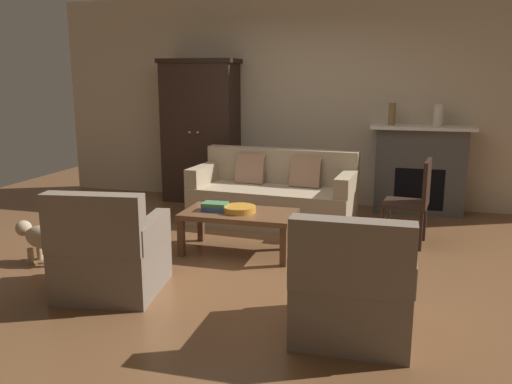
{
  "coord_description": "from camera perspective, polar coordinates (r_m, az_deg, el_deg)",
  "views": [
    {
      "loc": [
        1.33,
        -4.67,
        1.72
      ],
      "look_at": [
        -0.12,
        0.48,
        0.55
      ],
      "focal_mm": 37.1,
      "sensor_mm": 36.0,
      "label": 1
    }
  ],
  "objects": [
    {
      "name": "coffee_table",
      "position": [
        5.22,
        -1.84,
        -2.72
      ],
      "size": [
        1.1,
        0.6,
        0.42
      ],
      "color": "brown",
      "rests_on": "ground"
    },
    {
      "name": "armchair_near_right",
      "position": [
        3.65,
        10.39,
        -10.53
      ],
      "size": [
        0.79,
        0.78,
        0.88
      ],
      "color": "#756656",
      "rests_on": "ground"
    },
    {
      "name": "fruit_bowl",
      "position": [
        5.19,
        -1.79,
        -1.85
      ],
      "size": [
        0.32,
        0.32,
        0.06
      ],
      "primitive_type": "cylinder",
      "color": "orange",
      "rests_on": "coffee_table"
    },
    {
      "name": "side_chair_wooden",
      "position": [
        5.67,
        16.72,
        -0.5
      ],
      "size": [
        0.49,
        0.49,
        0.9
      ],
      "color": "black",
      "rests_on": "ground"
    },
    {
      "name": "ground_plane",
      "position": [
        5.15,
        -0.22,
        -7.17
      ],
      "size": [
        9.6,
        9.6,
        0.0
      ],
      "primitive_type": "plane",
      "color": "brown"
    },
    {
      "name": "armchair_near_left",
      "position": [
        4.43,
        -15.47,
        -6.62
      ],
      "size": [
        0.87,
        0.87,
        0.88
      ],
      "color": "#756656",
      "rests_on": "ground"
    },
    {
      "name": "dog",
      "position": [
        5.38,
        -22.22,
        -4.54
      ],
      "size": [
        0.57,
        0.26,
        0.39
      ],
      "color": "tan",
      "rests_on": "ground"
    },
    {
      "name": "book_stack",
      "position": [
        5.26,
        -4.42,
        -1.57
      ],
      "size": [
        0.25,
        0.18,
        0.08
      ],
      "color": "#38569E",
      "rests_on": "coffee_table"
    },
    {
      "name": "couch",
      "position": [
        6.33,
        1.95,
        -0.5
      ],
      "size": [
        1.97,
        0.98,
        0.86
      ],
      "color": "tan",
      "rests_on": "ground"
    },
    {
      "name": "back_wall",
      "position": [
        7.35,
        5.3,
        9.77
      ],
      "size": [
        7.2,
        0.1,
        2.8
      ],
      "primitive_type": "cube",
      "color": "beige",
      "rests_on": "ground"
    },
    {
      "name": "armoire",
      "position": [
        7.45,
        -5.95,
        6.57
      ],
      "size": [
        1.06,
        0.57,
        1.96
      ],
      "color": "black",
      "rests_on": "ground"
    },
    {
      "name": "mantel_vase_cream",
      "position": [
        6.98,
        19.09,
        7.83
      ],
      "size": [
        0.12,
        0.12,
        0.27
      ],
      "primitive_type": "cylinder",
      "color": "beige",
      "rests_on": "fireplace"
    },
    {
      "name": "mantel_vase_bronze",
      "position": [
        6.97,
        14.46,
        8.14
      ],
      "size": [
        0.09,
        0.09,
        0.28
      ],
      "primitive_type": "cylinder",
      "color": "olive",
      "rests_on": "fireplace"
    },
    {
      "name": "fireplace",
      "position": [
        7.07,
        17.24,
        2.39
      ],
      "size": [
        1.26,
        0.48,
        1.12
      ],
      "color": "#4C4947",
      "rests_on": "ground"
    }
  ]
}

